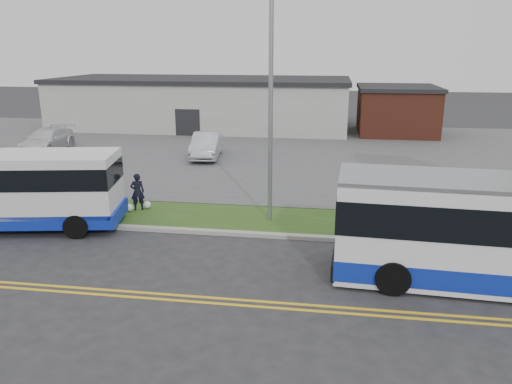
% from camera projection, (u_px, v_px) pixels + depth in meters
% --- Properties ---
extents(ground, '(140.00, 140.00, 0.00)m').
position_uv_depth(ground, '(178.00, 243.00, 18.10)').
color(ground, '#28282B').
rests_on(ground, ground).
extents(lane_line_north, '(70.00, 0.12, 0.01)m').
position_uv_depth(lane_line_north, '(138.00, 292.00, 14.44)').
color(lane_line_north, gold).
rests_on(lane_line_north, ground).
extents(lane_line_south, '(70.00, 0.12, 0.01)m').
position_uv_depth(lane_line_south, '(134.00, 297.00, 14.16)').
color(lane_line_south, gold).
rests_on(lane_line_south, ground).
extents(curb, '(80.00, 0.30, 0.15)m').
position_uv_depth(curb, '(187.00, 231.00, 19.12)').
color(curb, '#9E9B93').
rests_on(curb, ground).
extents(verge, '(80.00, 3.30, 0.10)m').
position_uv_depth(verge, '(199.00, 216.00, 20.84)').
color(verge, '#2D4617').
rests_on(verge, ground).
extents(parking_lot, '(80.00, 25.00, 0.10)m').
position_uv_depth(parking_lot, '(252.00, 151.00, 34.23)').
color(parking_lot, '#4C4C4F').
rests_on(parking_lot, ground).
extents(commercial_building, '(25.40, 10.40, 4.35)m').
position_uv_depth(commercial_building, '(203.00, 103.00, 44.01)').
color(commercial_building, '#9E9E99').
rests_on(commercial_building, ground).
extents(brick_wing, '(6.30, 7.30, 3.90)m').
position_uv_depth(brick_wing, '(396.00, 110.00, 40.72)').
color(brick_wing, brown).
rests_on(brick_wing, ground).
extents(streetlight_near, '(0.35, 1.53, 9.50)m').
position_uv_depth(streetlight_near, '(271.00, 92.00, 18.80)').
color(streetlight_near, gray).
rests_on(streetlight_near, verge).
extents(shuttle_bus, '(8.06, 3.85, 2.98)m').
position_uv_depth(shuttle_bus, '(34.00, 189.00, 19.22)').
color(shuttle_bus, '#0E26A1').
rests_on(shuttle_bus, ground).
extents(pedestrian, '(0.70, 0.61, 1.61)m').
position_uv_depth(pedestrian, '(137.00, 192.00, 21.31)').
color(pedestrian, black).
rests_on(pedestrian, verge).
extents(parked_car_a, '(2.20, 4.91, 1.56)m').
position_uv_depth(parked_car_a, '(206.00, 145.00, 31.68)').
color(parked_car_a, silver).
rests_on(parked_car_a, parking_lot).
extents(parked_car_b, '(2.29, 5.21, 1.49)m').
position_uv_depth(parked_car_b, '(47.00, 140.00, 33.71)').
color(parked_car_b, silver).
rests_on(parked_car_b, parking_lot).
extents(grocery_bag_left, '(0.32, 0.32, 0.32)m').
position_uv_depth(grocery_bag_left, '(130.00, 208.00, 21.30)').
color(grocery_bag_left, white).
rests_on(grocery_bag_left, verge).
extents(grocery_bag_right, '(0.32, 0.32, 0.32)m').
position_uv_depth(grocery_bag_right, '(147.00, 205.00, 21.68)').
color(grocery_bag_right, white).
rests_on(grocery_bag_right, verge).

